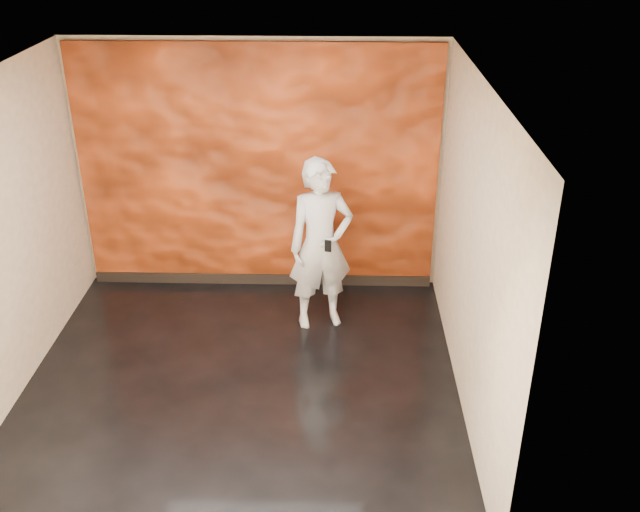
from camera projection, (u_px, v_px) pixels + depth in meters
The scene contains 5 objects.
room at pixel (234, 249), 6.00m from camera, with size 4.02×4.02×2.81m.
feature_wall at pixel (258, 171), 7.75m from camera, with size 3.90×0.06×2.75m, color #E1511B.
baseboard at pixel (262, 279), 8.32m from camera, with size 3.90×0.04×0.12m, color black.
man at pixel (321, 245), 7.19m from camera, with size 0.66×0.43×1.81m, color #ACB0BD.
phone at pixel (328, 246), 6.94m from camera, with size 0.07×0.01×0.12m, color black.
Camera 1 is at (0.88, -5.35, 4.07)m, focal length 40.00 mm.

